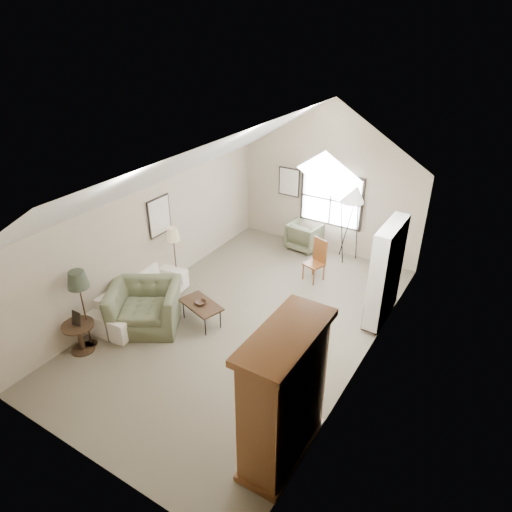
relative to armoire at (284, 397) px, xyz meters
The scene contains 18 objects.
room_shell 3.87m from the armoire, 132.25° to the left, with size 5.01×8.01×4.00m.
window 6.70m from the armoire, 108.11° to the left, with size 1.72×0.08×1.42m, color black.
skylight 4.02m from the armoire, 104.93° to the left, with size 0.80×1.20×0.52m, color white, non-canonical shape.
wall_art 5.98m from the armoire, 133.09° to the left, with size 1.97×3.71×0.88m.
armoire is the anchor object (origin of this frame).
tv_alcove 4.00m from the armoire, 87.71° to the left, with size 0.32×1.30×2.10m, color white.
media_console 4.08m from the armoire, 88.00° to the left, with size 0.34×1.18×0.60m, color #382316.
tv_panel 4.01m from the armoire, 88.00° to the left, with size 0.05×0.90×0.55m, color black.
sofa 4.72m from the armoire, 160.03° to the left, with size 2.42×0.95×0.71m, color white.
armchair_near 4.14m from the armoire, 162.27° to the left, with size 1.38×1.21×0.90m, color #5F6345.
armchair_far 6.69m from the armoire, 113.42° to the left, with size 0.81×0.84×0.76m, color #646748.
coffee_table 3.62m from the armoire, 147.28° to the left, with size 0.93×0.52×0.48m, color #342215.
bowl 3.56m from the armoire, 147.28° to the left, with size 0.22×0.22×0.05m, color #3D2519.
side_table 4.45m from the armoire, behind, with size 0.61×0.61×0.61m, color #362616.
side_chair 5.04m from the armoire, 110.08° to the left, with size 0.41×0.41×1.05m, color brown.
tripod_lamp 6.27m from the armoire, 103.21° to the left, with size 0.60×0.60×2.06m, color white, non-canonical shape.
dark_lamp 4.39m from the armoire, behind, with size 0.40×0.40×1.69m, color #262C1F, non-canonical shape.
tan_lamp 5.21m from the armoire, 147.49° to the left, with size 0.30×0.30×1.52m, color tan, non-canonical shape.
Camera 1 is at (4.26, -6.51, 5.81)m, focal length 32.00 mm.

